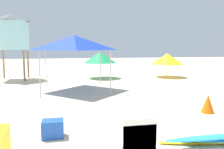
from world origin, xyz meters
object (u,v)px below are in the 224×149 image
beach_umbrella_left (167,59)px  cooler_box (53,129)px  stacked_plastic_chairs (137,146)px  surfboard_pile (219,139)px  traffic_cone_near (208,104)px  beach_umbrella_mid (100,57)px  lifeguard_tower (12,32)px  popup_canopy (74,43)px

beach_umbrella_left → cooler_box: bearing=-127.4°
stacked_plastic_chairs → beach_umbrella_left: bearing=63.1°
surfboard_pile → cooler_box: size_ratio=5.14×
surfboard_pile → beach_umbrella_left: size_ratio=1.16×
stacked_plastic_chairs → surfboard_pile: stacked_plastic_chairs is taller
traffic_cone_near → cooler_box: 4.88m
cooler_box → beach_umbrella_mid: bearing=75.2°
lifeguard_tower → traffic_cone_near: bearing=-50.0°
stacked_plastic_chairs → lifeguard_tower: 13.48m
beach_umbrella_mid → lifeguard_tower: bearing=176.0°
stacked_plastic_chairs → traffic_cone_near: bearing=43.9°
beach_umbrella_left → beach_umbrella_mid: size_ratio=1.00×
stacked_plastic_chairs → surfboard_pile: (2.19, 1.09, -0.53)m
stacked_plastic_chairs → lifeguard_tower: (-4.31, 12.55, 2.41)m
lifeguard_tower → cooler_box: (2.99, -10.32, -2.85)m
stacked_plastic_chairs → lifeguard_tower: bearing=109.0°
beach_umbrella_mid → cooler_box: beach_umbrella_mid is taller
lifeguard_tower → traffic_cone_near: 12.37m
stacked_plastic_chairs → cooler_box: bearing=120.8°
lifeguard_tower → stacked_plastic_chairs: bearing=-71.0°
beach_umbrella_left → popup_canopy: bearing=-150.4°
stacked_plastic_chairs → popup_canopy: (-0.57, 8.06, 1.66)m
beach_umbrella_left → traffic_cone_near: size_ratio=3.67×
popup_canopy → beach_umbrella_mid: bearing=65.5°
beach_umbrella_left → beach_umbrella_mid: (-4.67, 0.39, 0.13)m
stacked_plastic_chairs → surfboard_pile: bearing=26.4°
surfboard_pile → traffic_cone_near: 2.55m
surfboard_pile → lifeguard_tower: bearing=119.6°
beach_umbrella_mid → cooler_box: bearing=-104.8°
surfboard_pile → traffic_cone_near: traffic_cone_near is taller
stacked_plastic_chairs → popup_canopy: 8.25m
stacked_plastic_chairs → beach_umbrella_mid: beach_umbrella_mid is taller
cooler_box → beach_umbrella_left: bearing=52.6°
traffic_cone_near → surfboard_pile: bearing=-119.3°
surfboard_pile → cooler_box: (-3.52, 1.14, 0.09)m
traffic_cone_near → beach_umbrella_mid: bearing=103.6°
beach_umbrella_mid → surfboard_pile: bearing=-85.4°
surfboard_pile → traffic_cone_near: bearing=60.7°
traffic_cone_near → stacked_plastic_chairs: bearing=-136.1°
surfboard_pile → popup_canopy: bearing=111.6°
beach_umbrella_mid → cooler_box: size_ratio=4.41×
beach_umbrella_left → traffic_cone_near: beach_umbrella_left is taller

